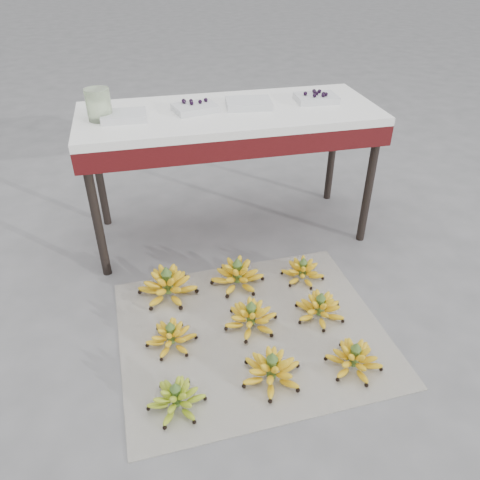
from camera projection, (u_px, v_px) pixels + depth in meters
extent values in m
plane|color=#5E5E60|center=(254.00, 341.00, 2.22)|extent=(60.00, 60.00, 0.00)
cube|color=white|center=(252.00, 331.00, 2.26)|extent=(1.29, 1.10, 0.01)
ellipsoid|color=#6EA325|center=(177.00, 401.00, 1.89)|extent=(0.28, 0.28, 0.07)
ellipsoid|color=#6EA325|center=(176.00, 396.00, 1.87)|extent=(0.19, 0.19, 0.05)
ellipsoid|color=#6EA325|center=(176.00, 391.00, 1.86)|extent=(0.13, 0.13, 0.04)
cylinder|color=#426227|center=(176.00, 396.00, 1.87)|extent=(0.04, 0.04, 0.10)
cone|color=#426227|center=(175.00, 386.00, 1.84)|extent=(0.05, 0.05, 0.03)
ellipsoid|color=yellow|center=(272.00, 372.00, 2.00)|extent=(0.29, 0.29, 0.08)
ellipsoid|color=yellow|center=(272.00, 367.00, 1.98)|extent=(0.20, 0.20, 0.06)
ellipsoid|color=yellow|center=(272.00, 362.00, 1.96)|extent=(0.13, 0.13, 0.05)
cylinder|color=#426227|center=(272.00, 367.00, 1.98)|extent=(0.04, 0.04, 0.11)
cone|color=#426227|center=(272.00, 356.00, 1.94)|extent=(0.05, 0.05, 0.04)
ellipsoid|color=yellow|center=(354.00, 361.00, 2.06)|extent=(0.31, 0.31, 0.07)
ellipsoid|color=yellow|center=(355.00, 356.00, 2.04)|extent=(0.22, 0.22, 0.05)
ellipsoid|color=yellow|center=(356.00, 351.00, 2.02)|extent=(0.14, 0.14, 0.05)
cylinder|color=#426227|center=(355.00, 356.00, 2.04)|extent=(0.04, 0.04, 0.10)
cone|color=#426227|center=(357.00, 346.00, 2.01)|extent=(0.05, 0.05, 0.04)
ellipsoid|color=yellow|center=(172.00, 339.00, 2.17)|extent=(0.24, 0.24, 0.07)
ellipsoid|color=yellow|center=(171.00, 334.00, 2.15)|extent=(0.17, 0.17, 0.05)
ellipsoid|color=yellow|center=(170.00, 330.00, 2.14)|extent=(0.11, 0.11, 0.04)
cylinder|color=#426227|center=(171.00, 334.00, 2.15)|extent=(0.04, 0.04, 0.10)
cone|color=#426227|center=(170.00, 324.00, 2.12)|extent=(0.04, 0.04, 0.03)
ellipsoid|color=yellow|center=(251.00, 320.00, 2.27)|extent=(0.29, 0.29, 0.08)
ellipsoid|color=yellow|center=(251.00, 314.00, 2.25)|extent=(0.20, 0.20, 0.06)
ellipsoid|color=yellow|center=(251.00, 310.00, 2.23)|extent=(0.13, 0.13, 0.05)
cylinder|color=#426227|center=(251.00, 314.00, 2.25)|extent=(0.04, 0.04, 0.11)
cone|color=#426227|center=(251.00, 304.00, 2.21)|extent=(0.05, 0.05, 0.04)
ellipsoid|color=yellow|center=(319.00, 310.00, 2.33)|extent=(0.30, 0.30, 0.07)
ellipsoid|color=yellow|center=(320.00, 305.00, 2.31)|extent=(0.21, 0.21, 0.06)
ellipsoid|color=yellow|center=(321.00, 301.00, 2.29)|extent=(0.14, 0.14, 0.05)
cylinder|color=#426227|center=(320.00, 305.00, 2.31)|extent=(0.04, 0.04, 0.10)
cone|color=#426227|center=(321.00, 295.00, 2.27)|extent=(0.05, 0.05, 0.04)
ellipsoid|color=yellow|center=(168.00, 288.00, 2.46)|extent=(0.39, 0.39, 0.09)
ellipsoid|color=yellow|center=(167.00, 282.00, 2.44)|extent=(0.27, 0.27, 0.07)
ellipsoid|color=yellow|center=(167.00, 276.00, 2.42)|extent=(0.18, 0.18, 0.06)
cylinder|color=#426227|center=(167.00, 282.00, 2.44)|extent=(0.05, 0.05, 0.12)
cone|color=#426227|center=(166.00, 270.00, 2.39)|extent=(0.06, 0.06, 0.05)
ellipsoid|color=yellow|center=(237.00, 277.00, 2.54)|extent=(0.38, 0.38, 0.08)
ellipsoid|color=yellow|center=(237.00, 272.00, 2.52)|extent=(0.26, 0.26, 0.06)
ellipsoid|color=yellow|center=(237.00, 267.00, 2.50)|extent=(0.17, 0.17, 0.05)
cylinder|color=#426227|center=(237.00, 272.00, 2.52)|extent=(0.05, 0.05, 0.12)
cone|color=#426227|center=(237.00, 261.00, 2.48)|extent=(0.05, 0.05, 0.04)
ellipsoid|color=yellow|center=(302.00, 273.00, 2.58)|extent=(0.26, 0.26, 0.07)
ellipsoid|color=yellow|center=(303.00, 269.00, 2.56)|extent=(0.19, 0.19, 0.05)
ellipsoid|color=yellow|center=(303.00, 265.00, 2.55)|extent=(0.12, 0.12, 0.04)
cylinder|color=#426227|center=(303.00, 269.00, 2.56)|extent=(0.04, 0.04, 0.09)
cone|color=#426227|center=(304.00, 260.00, 2.53)|extent=(0.04, 0.04, 0.03)
cylinder|color=black|center=(96.00, 216.00, 2.44)|extent=(0.05, 0.05, 0.75)
cylinder|color=black|center=(369.00, 185.00, 2.73)|extent=(0.05, 0.05, 0.75)
cylinder|color=black|center=(98.00, 171.00, 2.88)|extent=(0.05, 0.05, 0.75)
cylinder|color=black|center=(333.00, 149.00, 3.17)|extent=(0.05, 0.05, 0.75)
cube|color=#4B0E11|center=(229.00, 127.00, 2.63)|extent=(1.65, 0.66, 0.11)
cube|color=white|center=(229.00, 113.00, 2.58)|extent=(1.65, 0.66, 0.04)
cube|color=silver|center=(124.00, 116.00, 2.43)|extent=(0.24, 0.17, 0.04)
cube|color=silver|center=(195.00, 108.00, 2.54)|extent=(0.26, 0.21, 0.04)
sphere|color=black|center=(184.00, 101.00, 2.54)|extent=(0.02, 0.02, 0.02)
sphere|color=black|center=(184.00, 102.00, 2.54)|extent=(0.02, 0.02, 0.02)
sphere|color=black|center=(191.00, 101.00, 2.55)|extent=(0.02, 0.02, 0.02)
sphere|color=black|center=(200.00, 102.00, 2.54)|extent=(0.02, 0.02, 0.02)
sphere|color=black|center=(184.00, 101.00, 2.55)|extent=(0.02, 0.02, 0.02)
sphere|color=black|center=(192.00, 103.00, 2.52)|extent=(0.02, 0.02, 0.02)
sphere|color=black|center=(206.00, 100.00, 2.56)|extent=(0.02, 0.02, 0.02)
cube|color=silver|center=(248.00, 103.00, 2.60)|extent=(0.27, 0.21, 0.04)
cube|color=silver|center=(316.00, 98.00, 2.68)|extent=(0.24, 0.18, 0.04)
sphere|color=black|center=(323.00, 95.00, 2.63)|extent=(0.02, 0.02, 0.02)
sphere|color=black|center=(315.00, 95.00, 2.63)|extent=(0.02, 0.02, 0.02)
sphere|color=black|center=(324.00, 94.00, 2.65)|extent=(0.02, 0.02, 0.02)
sphere|color=black|center=(305.00, 93.00, 2.66)|extent=(0.02, 0.02, 0.02)
sphere|color=black|center=(314.00, 91.00, 2.70)|extent=(0.02, 0.02, 0.02)
sphere|color=black|center=(317.00, 93.00, 2.66)|extent=(0.02, 0.02, 0.02)
sphere|color=black|center=(315.00, 93.00, 2.67)|extent=(0.02, 0.02, 0.02)
sphere|color=black|center=(319.00, 91.00, 2.69)|extent=(0.02, 0.02, 0.02)
sphere|color=black|center=(326.00, 94.00, 2.64)|extent=(0.02, 0.02, 0.02)
cylinder|color=#D8F1C0|center=(99.00, 105.00, 2.39)|extent=(0.15, 0.15, 0.16)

